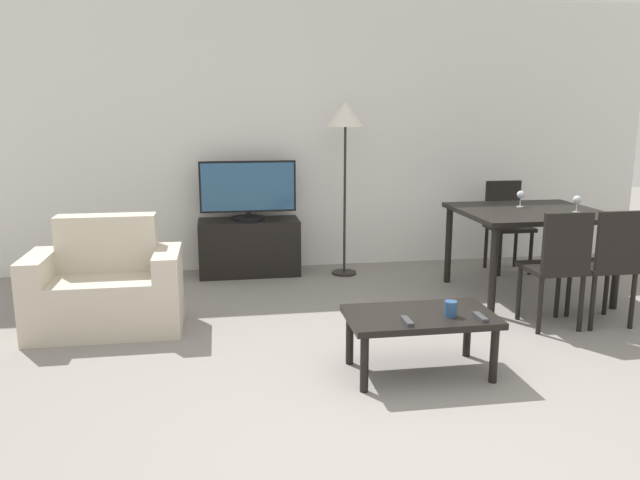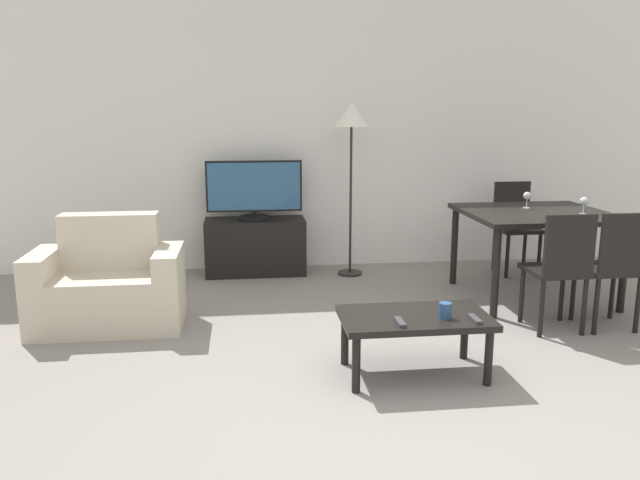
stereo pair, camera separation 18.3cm
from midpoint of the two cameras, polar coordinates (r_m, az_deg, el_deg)
ground_plane at (r=3.29m, az=8.70°, el=-17.68°), size 18.00×18.00×0.00m
wall_back at (r=6.38m, az=0.39°, el=9.57°), size 7.30×0.06×2.70m
armchair at (r=4.92m, az=-17.75°, el=-4.09°), size 1.09×0.61×0.83m
tv_stand at (r=6.20m, az=-5.08°, el=-0.60°), size 0.98×0.42×0.55m
tv at (r=6.10m, az=-5.18°, el=4.54°), size 0.93×0.32×0.58m
coffee_table at (r=3.89m, az=9.99°, el=-7.46°), size 0.90×0.52×0.39m
dining_table at (r=5.66m, az=19.97°, el=1.66°), size 1.19×1.10×0.76m
dining_chair_near at (r=4.85m, az=22.12°, el=-2.16°), size 0.40×0.40×0.90m
dining_chair_far at (r=6.53m, az=18.15°, el=1.59°), size 0.40×0.40×0.90m
dining_chair_near_right at (r=5.07m, az=26.24°, el=-1.95°), size 0.40×0.40×0.90m
floor_lamp at (r=6.00m, az=3.78°, el=10.50°), size 0.35×0.35×1.67m
remote_primary at (r=3.85m, az=15.32°, el=-6.99°), size 0.04×0.15×0.02m
remote_secondary at (r=3.71m, az=8.75°, el=-7.44°), size 0.04×0.15×0.02m
cup_white_near at (r=3.84m, az=12.71°, el=-6.30°), size 0.08×0.08×0.09m
wine_glass_left at (r=5.76m, az=19.29°, el=3.74°), size 0.07×0.07×0.15m
wine_glass_center at (r=5.60m, az=23.86°, el=3.17°), size 0.07×0.07×0.15m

